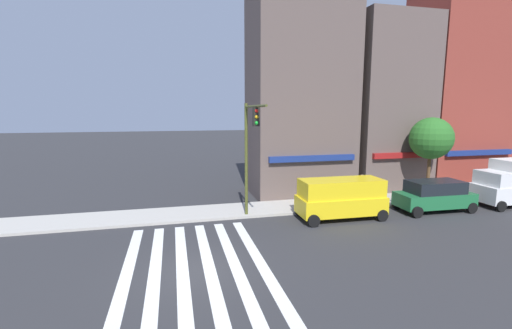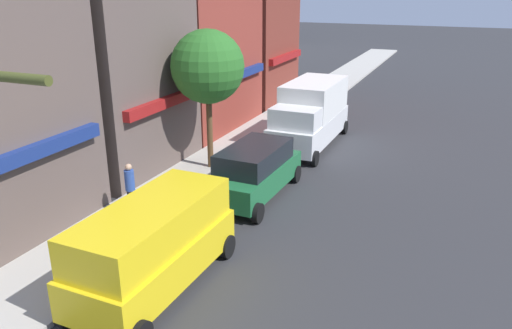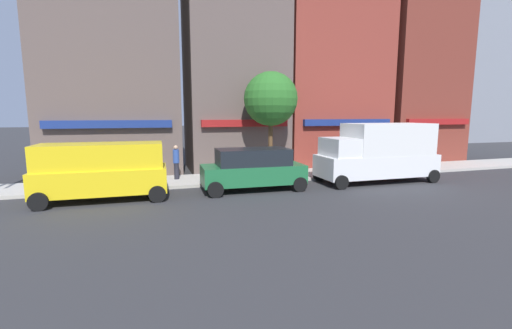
{
  "view_description": "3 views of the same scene",
  "coord_description": "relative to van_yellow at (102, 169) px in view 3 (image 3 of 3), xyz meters",
  "views": [
    {
      "loc": [
        -0.71,
        -12.83,
        6.2
      ],
      "look_at": [
        3.4,
        4.0,
        3.5
      ],
      "focal_mm": 24.0,
      "sensor_mm": 36.0,
      "label": 1
    },
    {
      "loc": [
        -0.53,
        -2.0,
        7.41
      ],
      "look_at": [
        15.18,
        4.7,
        1.2
      ],
      "focal_mm": 35.0,
      "sensor_mm": 36.0,
      "label": 2
    },
    {
      "loc": [
        10.54,
        -10.26,
        3.49
      ],
      "look_at": [
        15.18,
        4.7,
        1.2
      ],
      "focal_mm": 24.0,
      "sensor_mm": 36.0,
      "label": 3
    }
  ],
  "objects": [
    {
      "name": "storefront_row",
      "position": [
        10.54,
        6.8,
        6.15
      ],
      "size": [
        27.88,
        5.3,
        15.73
      ],
      "color": "brown",
      "rests_on": "ground_plane"
    },
    {
      "name": "van_yellow",
      "position": [
        0.0,
        0.0,
        0.0
      ],
      "size": [
        5.04,
        2.22,
        2.34
      ],
      "rotation": [
        0.0,
        0.0,
        -0.02
      ],
      "color": "yellow",
      "rests_on": "ground_plane"
    },
    {
      "name": "suv_green",
      "position": [
        6.4,
        0.0,
        -0.25
      ],
      "size": [
        4.75,
        2.12,
        1.94
      ],
      "rotation": [
        0.0,
        0.0,
        -0.03
      ],
      "color": "#1E6638",
      "rests_on": "ground_plane"
    },
    {
      "name": "box_truck_white",
      "position": [
        13.19,
        0.0,
        0.3
      ],
      "size": [
        6.22,
        2.42,
        3.04
      ],
      "rotation": [
        0.0,
        0.0,
        -0.01
      ],
      "color": "white",
      "rests_on": "ground_plane"
    },
    {
      "name": "pedestrian_blue_shirt",
      "position": [
        3.16,
        3.06,
        -0.21
      ],
      "size": [
        0.32,
        0.32,
        1.77
      ],
      "rotation": [
        0.0,
        0.0,
        5.56
      ],
      "color": "#23232D",
      "rests_on": "sidewalk_left"
    },
    {
      "name": "street_tree",
      "position": [
        8.26,
        2.8,
        3.03
      ],
      "size": [
        2.93,
        2.93,
        5.65
      ],
      "color": "brown",
      "rests_on": "sidewalk_left"
    }
  ]
}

